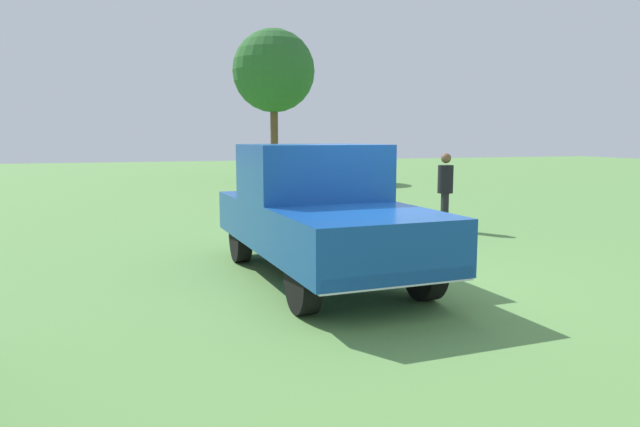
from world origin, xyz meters
TOP-DOWN VIEW (x-y plane):
  - ground_plane at (0.00, 0.00)m, footprint 80.00×80.00m
  - pickup_truck at (0.70, 0.65)m, footprint 4.60×2.05m
  - person_bystander at (3.73, -3.16)m, footprint 0.42×0.42m
  - tree_back_left at (19.17, -3.41)m, footprint 3.70×3.70m

SIDE VIEW (x-z plane):
  - ground_plane at x=0.00m, z-range 0.00..0.00m
  - person_bystander at x=3.73m, z-range 0.09..1.70m
  - pickup_truck at x=0.70m, z-range 0.04..1.87m
  - tree_back_left at x=19.17m, z-range 1.49..8.21m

